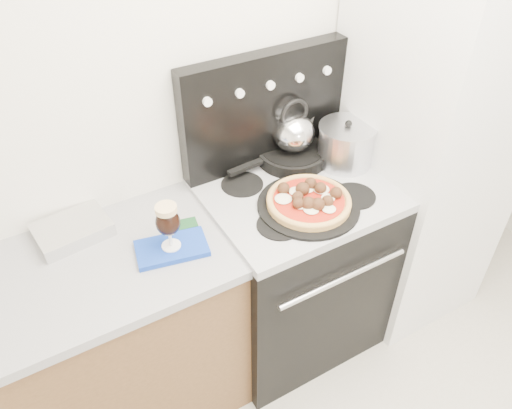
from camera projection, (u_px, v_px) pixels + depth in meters
room_shell at (472, 282)px, 1.25m from camera, size 3.52×3.01×2.52m
base_cabinet at (56, 369)px, 1.98m from camera, size 1.45×0.60×0.86m
countertop at (22, 295)px, 1.70m from camera, size 1.48×0.63×0.04m
stove_body at (292, 270)px, 2.39m from camera, size 0.76×0.65×0.88m
cooktop at (297, 194)px, 2.10m from camera, size 0.76×0.65×0.04m
backguard at (264, 109)px, 2.11m from camera, size 0.76×0.08×0.50m
fridge at (426, 142)px, 2.32m from camera, size 0.64×0.68×1.90m
foil_sheet at (72, 230)px, 1.88m from camera, size 0.29×0.23×0.05m
oven_mitt at (172, 248)px, 1.83m from camera, size 0.28×0.20×0.02m
beer_glass at (169, 227)px, 1.76m from camera, size 0.09×0.09×0.19m
pizza_pan at (308, 205)px, 2.00m from camera, size 0.50×0.50×0.01m
pizza at (309, 199)px, 1.98m from camera, size 0.42×0.42×0.05m
skillet at (292, 155)px, 2.24m from camera, size 0.34×0.34×0.06m
tea_kettle at (293, 129)px, 2.16m from camera, size 0.22×0.22×0.21m
stock_pot at (346, 146)px, 2.19m from camera, size 0.27×0.27×0.18m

